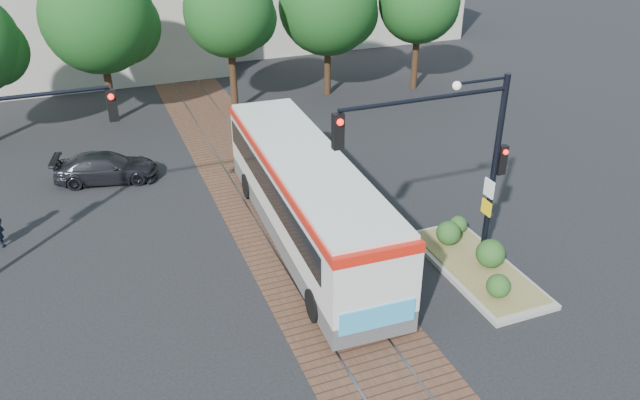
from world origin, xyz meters
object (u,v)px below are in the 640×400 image
Objects in this scene: traffic_island at (476,259)px; signal_pole_main at (461,150)px; city_bus at (306,194)px; parked_car at (106,167)px.

signal_pole_main is at bearing 174.64° from traffic_island.
city_bus is at bearing 139.93° from traffic_island.
parked_car is (-10.20, 10.76, 0.25)m from traffic_island.
traffic_island is 1.30× the size of parked_car.
signal_pole_main is at bearing -127.55° from parked_car.
city_bus reaches higher than parked_car.
traffic_island is at bearing -37.99° from city_bus.
signal_pole_main reaches higher than traffic_island.
traffic_island is 0.87× the size of signal_pole_main.
parked_car is at bearing 130.91° from signal_pole_main.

